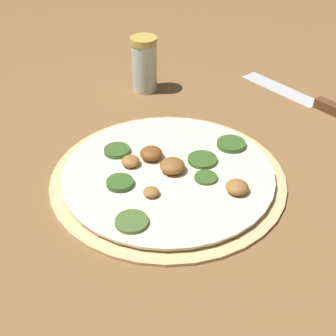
# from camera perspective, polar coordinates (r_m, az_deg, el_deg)

# --- Properties ---
(ground_plane) EXTENTS (3.00, 3.00, 0.00)m
(ground_plane) POSITION_cam_1_polar(r_m,az_deg,el_deg) (0.70, 0.00, -1.28)
(ground_plane) COLOR brown
(pizza) EXTENTS (0.35, 0.35, 0.03)m
(pizza) POSITION_cam_1_polar(r_m,az_deg,el_deg) (0.70, 0.04, -0.78)
(pizza) COLOR #D6B77A
(pizza) RESTS_ON ground_plane
(knife) EXTENTS (0.25, 0.16, 0.02)m
(knife) POSITION_cam_1_polar(r_m,az_deg,el_deg) (0.93, 17.91, 7.48)
(knife) COLOR silver
(knife) RESTS_ON ground_plane
(spice_jar) EXTENTS (0.05, 0.05, 0.11)m
(spice_jar) POSITION_cam_1_polar(r_m,az_deg,el_deg) (0.93, -2.91, 12.54)
(spice_jar) COLOR silver
(spice_jar) RESTS_ON ground_plane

